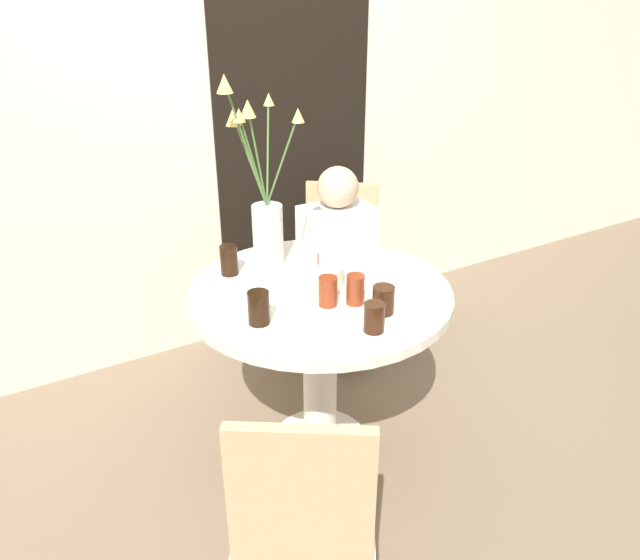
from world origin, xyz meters
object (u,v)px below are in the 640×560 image
Objects in this scene: chair_right_flank at (340,260)px; person_woman at (337,274)px; flower_vase at (264,210)px; drink_glass_3 at (328,291)px; drink_glass_4 at (383,300)px; drink_glass_0 at (355,289)px; chair_left_flank at (304,516)px; side_plate at (365,257)px; birthday_cake at (318,275)px; drink_glass_1 at (259,308)px; drink_glass_2 at (229,260)px; drink_glass_5 at (374,317)px.

person_woman is (-0.10, -0.13, -0.00)m from chair_right_flank.
flower_vase is at bearing -153.81° from person_woman.
drink_glass_3 is 1.09× the size of drink_glass_4.
drink_glass_0 is at bearing 112.96° from drink_glass_4.
drink_glass_0 is 0.10m from drink_glass_3.
chair_left_flank is 1.24m from flower_vase.
side_plate is 0.49m from drink_glass_4.
birthday_cake is 0.36m from drink_glass_1.
birthday_cake is at bearing -46.54° from drink_glass_2.
chair_right_flank is at bearing 26.78° from drink_glass_2.
chair_left_flank is at bearing -102.65° from drink_glass_2.
person_woman reaches higher than drink_glass_3.
person_woman is at bearing 26.19° from flower_vase.
chair_left_flank is 0.72m from drink_glass_1.
drink_glass_3 is at bearing -85.17° from flower_vase.
side_plate is (-0.21, -0.54, 0.27)m from chair_right_flank.
drink_glass_3 reaches higher than drink_glass_4.
flower_vase is 0.77m from person_woman.
person_woman reaches higher than drink_glass_0.
side_plate is 0.16× the size of person_woman.
birthday_cake is at bearing 102.68° from drink_glass_0.
drink_glass_0 reaches higher than drink_glass_3.
chair_left_flank is 4.44× the size of birthday_cake.
chair_right_flank is 0.85× the size of person_woman.
drink_glass_4 is 0.14m from drink_glass_5.
flower_vase is at bearing 106.72° from drink_glass_4.
drink_glass_0 is at bearing -117.26° from person_woman.
drink_glass_3 is (-0.36, -0.28, 0.05)m from side_plate.
person_woman reaches higher than birthday_cake.
drink_glass_5 is at bearing -83.62° from flower_vase.
birthday_cake is 1.76× the size of drink_glass_0.
drink_glass_0 is 0.11× the size of person_woman.
person_woman is at bearing 68.59° from drink_glass_4.
drink_glass_5 is at bearing -69.71° from drink_glass_2.
side_plate is 1.47× the size of drink_glass_0.
drink_glass_1 is 1.07m from person_woman.
drink_glass_2 is at bearing -175.29° from flower_vase.
flower_vase is at bearing 4.71° from drink_glass_2.
chair_left_flank is 8.45× the size of drink_glass_5.
drink_glass_5 is at bearing -38.11° from drink_glass_1.
birthday_cake is 1.64× the size of drink_glass_2.
drink_glass_0 is (-0.26, -0.32, 0.05)m from side_plate.
flower_vase is at bearing 105.22° from drink_glass_0.
drink_glass_1 is 1.08× the size of drink_glass_3.
drink_glass_0 is at bearing -81.66° from chair_right_flank.
drink_glass_2 is (-0.57, 0.15, 0.06)m from side_plate.
side_plate is 0.61m from drink_glass_5.
chair_left_flank is 0.69m from drink_glass_5.
person_woman is at bearing 42.55° from drink_glass_1.
drink_glass_4 is (0.05, -0.11, -0.01)m from drink_glass_0.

